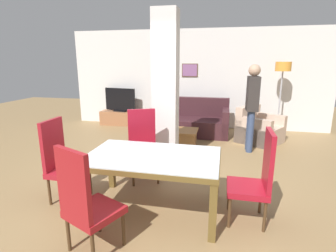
% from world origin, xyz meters
% --- Properties ---
extents(ground_plane, '(18.00, 18.00, 0.00)m').
position_xyz_m(ground_plane, '(0.00, 0.00, 0.00)').
color(ground_plane, '#94744A').
extents(back_wall, '(7.20, 0.09, 2.70)m').
position_xyz_m(back_wall, '(-0.00, 4.51, 1.35)').
color(back_wall, silver).
rests_on(back_wall, ground_plane).
extents(divider_pillar, '(0.43, 0.36, 2.70)m').
position_xyz_m(divider_pillar, '(-0.20, 1.62, 1.35)').
color(divider_pillar, silver).
rests_on(divider_pillar, ground_plane).
extents(dining_table, '(1.63, 1.02, 0.73)m').
position_xyz_m(dining_table, '(0.00, 0.00, 0.59)').
color(dining_table, brown).
rests_on(dining_table, ground_plane).
extents(dining_chair_near_left, '(0.61, 0.61, 1.11)m').
position_xyz_m(dining_chair_near_left, '(-0.41, -0.91, 0.57)').
color(dining_chair_near_left, maroon).
rests_on(dining_chair_near_left, ground_plane).
extents(dining_chair_head_left, '(0.46, 0.46, 1.11)m').
position_xyz_m(dining_chair_head_left, '(-1.26, 0.00, 0.57)').
color(dining_chair_head_left, '#A41A26').
rests_on(dining_chair_head_left, ground_plane).
extents(dining_chair_head_right, '(0.46, 0.46, 1.11)m').
position_xyz_m(dining_chair_head_right, '(1.23, 0.00, 0.57)').
color(dining_chair_head_right, '#A41524').
rests_on(dining_chair_head_right, ground_plane).
extents(dining_chair_far_left, '(0.61, 0.61, 1.11)m').
position_xyz_m(dining_chair_far_left, '(-0.41, 0.89, 0.57)').
color(dining_chair_far_left, '#A31427').
rests_on(dining_chair_far_left, ground_plane).
extents(sofa, '(1.94, 0.90, 0.92)m').
position_xyz_m(sofa, '(-0.01, 3.68, 0.31)').
color(sofa, '#3D1E24').
rests_on(sofa, ground_plane).
extents(armchair, '(1.18, 1.17, 0.82)m').
position_xyz_m(armchair, '(1.64, 3.29, 0.29)').
color(armchair, beige).
rests_on(armchair, ground_plane).
extents(coffee_table, '(0.62, 0.59, 0.39)m').
position_xyz_m(coffee_table, '(-0.02, 2.55, 0.20)').
color(coffee_table, '#9A6938').
rests_on(coffee_table, ground_plane).
extents(bottle, '(0.07, 0.07, 0.28)m').
position_xyz_m(bottle, '(-0.20, 2.47, 0.50)').
color(bottle, '#194C23').
rests_on(bottle, coffee_table).
extents(tv_stand, '(1.19, 0.40, 0.41)m').
position_xyz_m(tv_stand, '(-2.15, 4.23, 0.20)').
color(tv_stand, '#A06642').
rests_on(tv_stand, ground_plane).
extents(tv_screen, '(0.96, 0.26, 0.68)m').
position_xyz_m(tv_screen, '(-2.15, 4.23, 0.74)').
color(tv_screen, black).
rests_on(tv_screen, tv_stand).
extents(floor_lamp, '(0.36, 0.36, 1.83)m').
position_xyz_m(floor_lamp, '(2.17, 3.95, 1.56)').
color(floor_lamp, '#B7B7BC').
rests_on(floor_lamp, ground_plane).
extents(standing_person, '(0.23, 0.39, 1.79)m').
position_xyz_m(standing_person, '(1.38, 2.60, 1.04)').
color(standing_person, '#37476A').
rests_on(standing_person, ground_plane).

